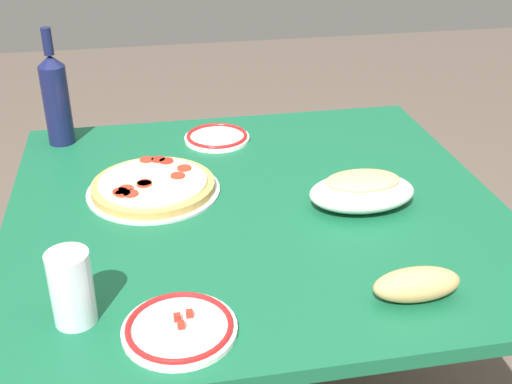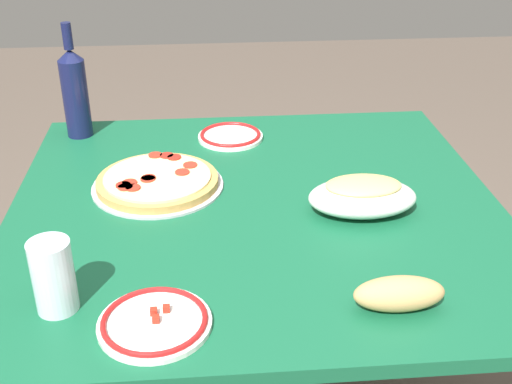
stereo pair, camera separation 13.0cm
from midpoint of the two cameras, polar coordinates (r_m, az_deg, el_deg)
name	(u,v)px [view 1 (the left image)]	position (r m, az deg, el deg)	size (l,w,h in m)	color
dining_table	(256,246)	(1.54, -2.43, -4.83)	(1.11, 1.07, 0.72)	#145938
pepperoni_pizza	(153,186)	(1.55, -11.38, 0.44)	(0.31, 0.31, 0.03)	#B7B7BC
baked_pasta_dish	(362,190)	(1.46, 6.77, 0.11)	(0.24, 0.15, 0.08)	white
wine_bottle	(56,98)	(1.84, -19.10, 7.77)	(0.07, 0.07, 0.31)	#141942
water_glass	(72,288)	(1.16, -19.02, -8.04)	(0.07, 0.07, 0.14)	silver
side_plate_near	(217,137)	(1.80, -5.51, 4.77)	(0.18, 0.18, 0.02)	white
side_plate_far	(180,328)	(1.12, -10.09, -11.75)	(0.19, 0.19, 0.02)	white
bread_loaf	(417,284)	(1.19, 10.85, -8.05)	(0.16, 0.07, 0.06)	tan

